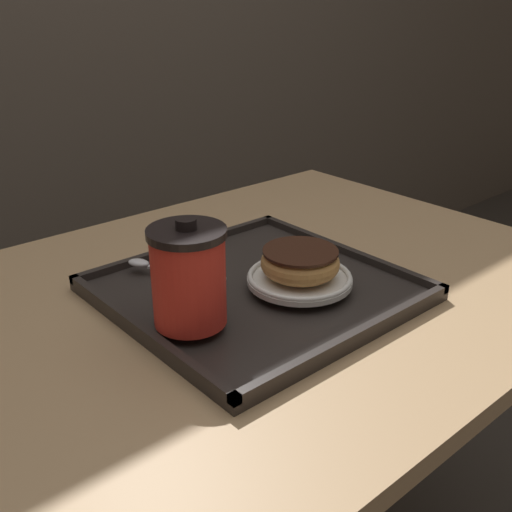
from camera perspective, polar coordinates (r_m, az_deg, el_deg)
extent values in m
cube|color=tan|center=(0.95, 0.61, -3.18)|extent=(1.05, 0.80, 0.03)
cylinder|color=#333338|center=(1.17, 0.53, -19.74)|extent=(0.08, 0.08, 0.72)
cube|color=#282321|center=(0.90, 0.00, -3.37)|extent=(0.41, 0.40, 0.01)
cube|color=#282321|center=(0.78, 9.42, -7.45)|extent=(0.41, 0.01, 0.01)
cube|color=#282321|center=(1.04, -7.01, 0.94)|extent=(0.41, 0.01, 0.01)
cube|color=#282321|center=(0.80, -10.91, -6.84)|extent=(0.01, 0.40, 0.01)
cube|color=#282321|center=(1.03, 8.39, 0.60)|extent=(0.01, 0.40, 0.01)
cylinder|color=red|center=(0.76, -6.42, -2.30)|extent=(0.09, 0.09, 0.12)
cylinder|color=black|center=(0.74, -6.65, 2.23)|extent=(0.10, 0.10, 0.01)
cylinder|color=black|center=(0.73, -6.69, 3.07)|extent=(0.03, 0.03, 0.01)
cylinder|color=white|center=(0.89, 4.17, -2.27)|extent=(0.16, 0.16, 0.01)
torus|color=white|center=(0.89, 4.18, -1.92)|extent=(0.16, 0.16, 0.01)
torus|color=tan|center=(0.88, 4.22, -0.66)|extent=(0.12, 0.12, 0.04)
cylinder|color=#381E14|center=(0.87, 4.26, 0.45)|extent=(0.11, 0.11, 0.00)
ellipsoid|color=silver|center=(0.96, -11.12, -0.63)|extent=(0.04, 0.04, 0.01)
cube|color=silver|center=(0.92, -6.66, -1.59)|extent=(0.07, 0.12, 0.00)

